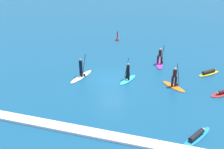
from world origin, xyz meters
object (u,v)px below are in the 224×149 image
object	(u,v)px
surfer_on_white_board	(81,73)
surfer_on_yellow_board	(209,72)
surfer_on_blue_board	(197,136)
surfer_on_orange_board	(174,82)
surfer_on_teal_board	(128,76)
marker_buoy	(117,38)
surfer_on_red_board	(224,93)
surfer_on_purple_board	(160,61)

from	to	relation	value
surfer_on_white_board	surfer_on_yellow_board	bearing A→B (deg)	-57.87
surfer_on_white_board	surfer_on_blue_board	distance (m)	12.41
surfer_on_orange_board	surfer_on_teal_board	bearing A→B (deg)	-143.18
surfer_on_yellow_board	surfer_on_blue_board	distance (m)	10.54
surfer_on_white_board	surfer_on_teal_board	world-z (taller)	surfer_on_white_board
surfer_on_teal_board	marker_buoy	bearing A→B (deg)	38.15
surfer_on_red_board	surfer_on_orange_board	world-z (taller)	surfer_on_orange_board
surfer_on_red_board	surfer_on_teal_board	world-z (taller)	surfer_on_teal_board
surfer_on_red_board	surfer_on_white_board	xyz separation A→B (m)	(-12.61, -0.46, 0.32)
surfer_on_orange_board	surfer_on_purple_board	world-z (taller)	surfer_on_orange_board
surfer_on_red_board	surfer_on_teal_board	size ratio (longest dim) A/B	1.00
surfer_on_teal_board	surfer_on_blue_board	bearing A→B (deg)	-120.25
surfer_on_orange_board	surfer_on_white_board	world-z (taller)	surfer_on_white_board
surfer_on_purple_board	surfer_on_teal_board	bearing A→B (deg)	143.93
surfer_on_red_board	surfer_on_blue_board	size ratio (longest dim) A/B	0.81
surfer_on_blue_board	marker_buoy	size ratio (longest dim) A/B	2.38
surfer_on_purple_board	surfer_on_white_board	size ratio (longest dim) A/B	0.80
surfer_on_red_board	surfer_on_purple_board	size ratio (longest dim) A/B	0.95
surfer_on_yellow_board	surfer_on_teal_board	xyz separation A→B (m)	(-7.07, -3.61, 0.23)
surfer_on_white_board	surfer_on_teal_board	size ratio (longest dim) A/B	1.32
surfer_on_purple_board	surfer_on_teal_board	world-z (taller)	surfer_on_teal_board
surfer_on_red_board	surfer_on_teal_board	bearing A→B (deg)	-41.88
surfer_on_orange_board	surfer_on_yellow_board	xyz separation A→B (m)	(2.91, 3.71, -0.36)
surfer_on_purple_board	surfer_on_teal_board	xyz separation A→B (m)	(-2.20, -4.53, -0.04)
surfer_on_yellow_board	surfer_on_teal_board	bearing A→B (deg)	160.95
surfer_on_teal_board	surfer_on_blue_board	world-z (taller)	surfer_on_teal_board
surfer_on_orange_board	surfer_on_blue_board	xyz separation A→B (m)	(2.21, -6.81, -0.38)
surfer_on_white_board	marker_buoy	size ratio (longest dim) A/B	2.55
surfer_on_red_board	surfer_on_blue_board	distance (m)	7.02
surfer_on_orange_board	surfer_on_yellow_board	distance (m)	4.72
surfer_on_teal_board	surfer_on_blue_board	distance (m)	9.41
surfer_on_white_board	surfer_on_yellow_board	size ratio (longest dim) A/B	1.52
surfer_on_yellow_board	marker_buoy	xyz separation A→B (m)	(-11.26, 7.29, 0.09)
surfer_on_blue_board	marker_buoy	distance (m)	20.71
surfer_on_orange_board	surfer_on_blue_board	world-z (taller)	surfer_on_orange_board
marker_buoy	surfer_on_orange_board	bearing A→B (deg)	-52.77
surfer_on_red_board	surfer_on_orange_board	bearing A→B (deg)	-41.61
surfer_on_purple_board	surfer_on_blue_board	bearing A→B (deg)	-170.17
surfer_on_orange_board	marker_buoy	distance (m)	13.81
surfer_on_red_board	surfer_on_yellow_board	size ratio (longest dim) A/B	1.15
surfer_on_red_board	surfer_on_purple_board	xyz separation A→B (m)	(-6.10, 4.70, 0.31)
surfer_on_purple_board	marker_buoy	xyz separation A→B (m)	(-6.39, 6.36, -0.18)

